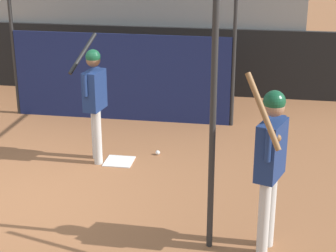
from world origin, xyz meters
name	(u,v)px	position (x,y,z in m)	size (l,w,h in m)	color
ground_plane	(17,198)	(0.00, 0.00, 0.00)	(60.00, 60.00, 0.00)	#935B38
outfield_wall	(114,58)	(0.00, 5.34, 0.73)	(24.00, 0.12, 1.45)	black
batting_cage	(111,60)	(0.63, 2.81, 1.31)	(4.24, 4.27, 3.07)	#282828
home_plate	(119,161)	(1.07, 1.44, 0.01)	(0.44, 0.44, 0.02)	white
player_batter	(94,95)	(0.72, 1.45, 1.08)	(0.54, 0.91, 1.92)	silver
player_waiting	(271,156)	(3.35, -0.72, 1.17)	(0.50, 0.80, 2.14)	silver
baseball	(158,153)	(1.62, 1.83, 0.04)	(0.07, 0.07, 0.07)	white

